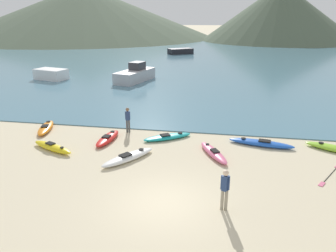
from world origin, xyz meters
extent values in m
plane|color=beige|center=(0.00, 0.00, 0.00)|extent=(400.00, 400.00, 0.00)
cube|color=teal|center=(0.00, 43.06, 0.03)|extent=(160.00, 70.00, 0.06)
cone|color=#4C5B47|center=(-59.27, 95.43, 4.27)|extent=(77.21, 77.21, 8.54)
cone|color=#4C5B47|center=(-52.75, 87.95, 3.99)|extent=(73.10, 73.10, 7.98)
cone|color=#4C5B47|center=(-41.42, 88.79, 7.48)|extent=(78.18, 78.18, 14.96)
cone|color=#4C5B47|center=(15.12, 83.23, 7.21)|extent=(40.37, 40.37, 14.42)
ellipsoid|color=orange|center=(-8.92, 6.95, 0.16)|extent=(1.48, 2.90, 0.31)
cube|color=black|center=(-8.88, 6.81, 0.34)|extent=(0.52, 0.60, 0.05)
cylinder|color=black|center=(-9.14, 7.69, 0.33)|extent=(0.25, 0.25, 0.02)
ellipsoid|color=red|center=(-4.43, 5.89, 0.15)|extent=(0.93, 2.75, 0.30)
cube|color=black|center=(-4.44, 5.76, 0.33)|extent=(0.44, 0.51, 0.05)
cylinder|color=black|center=(-4.37, 6.63, 0.32)|extent=(0.26, 0.26, 0.02)
ellipsoid|color=blue|center=(4.29, 6.70, 0.15)|extent=(3.66, 1.42, 0.29)
cube|color=black|center=(4.47, 6.66, 0.32)|extent=(0.71, 0.53, 0.05)
cylinder|color=black|center=(3.33, 6.89, 0.30)|extent=(0.26, 0.26, 0.02)
ellipsoid|color=teal|center=(-1.05, 6.80, 0.12)|extent=(2.92, 2.27, 0.25)
cube|color=black|center=(-1.18, 6.72, 0.27)|extent=(0.68, 0.65, 0.05)
cylinder|color=black|center=(-0.37, 7.24, 0.26)|extent=(0.27, 0.27, 0.02)
ellipsoid|color=white|center=(-2.50, 3.57, 0.15)|extent=(2.45, 3.07, 0.30)
cube|color=black|center=(-2.59, 3.44, 0.33)|extent=(0.67, 0.71, 0.05)
cylinder|color=black|center=(-2.00, 4.30, 0.31)|extent=(0.27, 0.27, 0.02)
cylinder|color=black|center=(7.49, 6.90, 0.32)|extent=(0.27, 0.27, 0.02)
ellipsoid|color=yellow|center=(-6.89, 4.06, 0.17)|extent=(2.92, 1.74, 0.34)
cube|color=black|center=(-7.03, 4.12, 0.37)|extent=(0.61, 0.50, 0.05)
cylinder|color=black|center=(-6.15, 3.72, 0.35)|extent=(0.20, 0.20, 0.02)
ellipsoid|color=#E5668C|center=(1.73, 4.89, 0.15)|extent=(1.88, 2.90, 0.30)
cube|color=black|center=(1.79, 4.76, 0.33)|extent=(0.54, 0.62, 0.05)
cylinder|color=black|center=(1.36, 5.61, 0.31)|extent=(0.21, 0.21, 0.02)
cylinder|color=gray|center=(2.26, -0.08, 0.42)|extent=(0.12, 0.12, 0.83)
cylinder|color=gray|center=(2.40, -0.08, 0.42)|extent=(0.12, 0.12, 0.83)
cube|color=navy|center=(2.33, -0.08, 1.13)|extent=(0.27, 0.29, 0.59)
cylinder|color=navy|center=(2.21, -0.08, 1.15)|extent=(0.09, 0.09, 0.56)
cylinder|color=navy|center=(2.45, -0.08, 1.15)|extent=(0.09, 0.09, 0.56)
sphere|color=beige|center=(2.33, -0.08, 1.55)|extent=(0.23, 0.23, 0.23)
cylinder|color=#4C4C4C|center=(-3.73, 7.50, 0.40)|extent=(0.12, 0.12, 0.80)
cylinder|color=#4C4C4C|center=(-3.59, 7.50, 0.40)|extent=(0.12, 0.12, 0.80)
cube|color=navy|center=(-3.66, 7.50, 1.08)|extent=(0.28, 0.26, 0.57)
cylinder|color=navy|center=(-3.78, 7.50, 1.09)|extent=(0.08, 0.08, 0.54)
cylinder|color=navy|center=(-3.54, 7.50, 1.09)|extent=(0.08, 0.08, 0.54)
sphere|color=brown|center=(-3.66, 7.50, 1.48)|extent=(0.22, 0.22, 0.22)
cube|color=black|center=(-6.16, 48.75, 0.53)|extent=(4.72, 4.15, 0.94)
cube|color=white|center=(-16.94, 22.36, 0.63)|extent=(3.86, 2.79, 1.14)
cube|color=#B2B2B7|center=(-7.50, 22.96, 0.65)|extent=(3.44, 5.88, 1.18)
cube|color=#333338|center=(-7.36, 23.49, 1.65)|extent=(1.64, 1.93, 0.82)
cylinder|color=black|center=(7.11, 3.60, 0.01)|extent=(1.02, 1.63, 0.03)
cube|color=#E5668C|center=(6.50, 2.61, 0.01)|extent=(0.38, 0.47, 0.03)
camera|label=1|loc=(2.12, -10.94, 7.03)|focal=35.00mm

